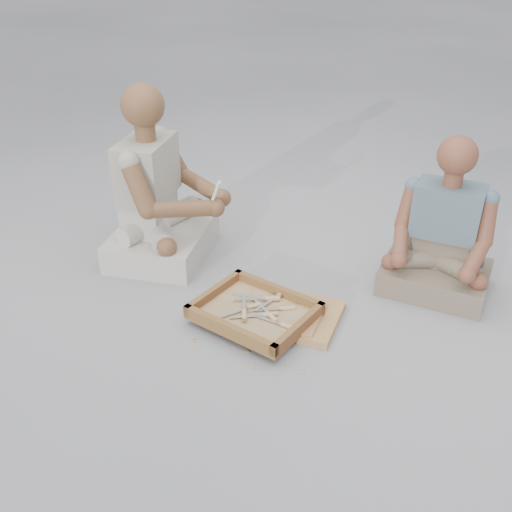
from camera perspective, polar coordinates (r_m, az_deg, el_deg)
The scene contains 31 objects.
ground at distance 2.56m, azimuth -0.70°, elevation -8.46°, with size 60.00×60.00×0.00m, color #A1A1A6.
carved_panel at distance 2.70m, azimuth 2.60°, elevation -5.64°, with size 0.53×0.36×0.04m, color #AD7043.
tool_tray at distance 2.63m, azimuth -0.13°, elevation -5.65°, with size 0.54×0.44×0.07m.
chisel_0 at distance 2.65m, azimuth 2.66°, elevation -5.27°, with size 0.19×0.15×0.02m.
chisel_1 at distance 2.54m, azimuth 2.80°, elevation -6.92°, with size 0.22×0.03×0.02m.
chisel_2 at distance 2.65m, azimuth -0.63°, elevation -5.15°, with size 0.12×0.20×0.02m.
chisel_3 at distance 2.72m, azimuth 0.96°, elevation -4.23°, with size 0.21×0.09×0.02m.
chisel_4 at distance 2.72m, azimuth 2.24°, elevation -4.00°, with size 0.06×0.22×0.02m.
chisel_5 at distance 2.60m, azimuth 0.94°, elevation -5.90°, with size 0.18×0.15×0.02m.
chisel_6 at distance 2.59m, azimuth 1.42°, elevation -5.91°, with size 0.20×0.12×0.02m.
chisel_7 at distance 2.60m, azimuth -1.18°, elevation -5.67°, with size 0.14×0.19×0.02m.
chisel_8 at distance 2.70m, azimuth 1.20°, elevation -4.27°, with size 0.19×0.14×0.02m.
wood_chip_0 at distance 2.92m, azimuth -1.13°, elevation -2.96°, with size 0.02×0.01×0.00m, color tan.
wood_chip_1 at distance 2.72m, azimuth -5.70°, elevation -5.88°, with size 0.02×0.01×0.00m, color tan.
wood_chip_2 at distance 2.40m, azimuth 4.59°, elevation -11.57°, with size 0.02×0.01×0.00m, color tan.
wood_chip_3 at distance 2.50m, azimuth -0.93°, elevation -9.52°, with size 0.02×0.01×0.00m, color tan.
wood_chip_4 at distance 2.93m, azimuth 0.60°, elevation -2.82°, with size 0.02×0.01×0.00m, color tan.
wood_chip_5 at distance 2.41m, azimuth -0.43°, elevation -11.14°, with size 0.02×0.01×0.00m, color tan.
wood_chip_6 at distance 2.83m, azimuth -1.82°, elevation -4.22°, with size 0.02×0.01×0.00m, color tan.
wood_chip_7 at distance 2.57m, azimuth 0.27°, elevation -8.14°, with size 0.02×0.01×0.00m, color tan.
wood_chip_8 at distance 2.51m, azimuth 6.26°, elevation -9.57°, with size 0.02×0.01×0.00m, color tan.
wood_chip_9 at distance 2.67m, azimuth -3.13°, elevation -6.62°, with size 0.02×0.01×0.00m, color tan.
wood_chip_10 at distance 2.57m, azimuth -6.35°, elevation -8.49°, with size 0.02×0.01×0.00m, color tan.
wood_chip_11 at distance 2.60m, azimuth 3.47°, elevation -7.68°, with size 0.02×0.01×0.00m, color tan.
wood_chip_12 at distance 2.91m, azimuth -1.79°, elevation -3.14°, with size 0.02×0.01×0.00m, color tan.
wood_chip_13 at distance 2.58m, azimuth -6.37°, elevation -8.20°, with size 0.02×0.01×0.00m, color tan.
wood_chip_14 at distance 2.55m, azimuth 2.05°, elevation -8.58°, with size 0.02×0.01×0.00m, color tan.
wood_chip_15 at distance 2.57m, azimuth 0.94°, elevation -8.28°, with size 0.02×0.01×0.00m, color tan.
craftsman at distance 3.12m, azimuth -9.72°, elevation 5.45°, with size 0.71×0.73×0.94m.
companion at distance 2.92m, azimuth 18.03°, elevation 1.37°, with size 0.54×0.46×0.79m.
mobile_phone at distance 2.90m, azimuth -3.98°, elevation 6.56°, with size 0.06×0.05×0.10m.
Camera 1 is at (1.09, -1.69, 1.58)m, focal length 40.00 mm.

